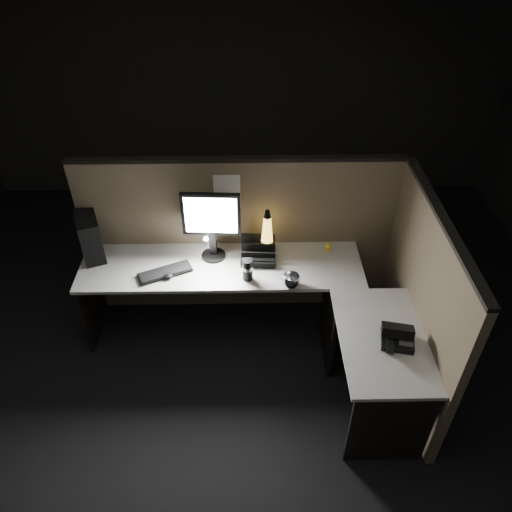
{
  "coord_description": "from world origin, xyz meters",
  "views": [
    {
      "loc": [
        0.08,
        -2.52,
        3.34
      ],
      "look_at": [
        0.13,
        0.35,
        1.03
      ],
      "focal_mm": 35.0,
      "sensor_mm": 36.0,
      "label": 1
    }
  ],
  "objects_px": {
    "lava_lamp": "(267,237)",
    "desk_phone": "(397,337)",
    "pc_tower": "(90,236)",
    "keyboard": "(165,272)",
    "monitor": "(211,220)"
  },
  "relations": [
    {
      "from": "pc_tower",
      "to": "lava_lamp",
      "type": "relative_size",
      "value": 0.86
    },
    {
      "from": "monitor",
      "to": "lava_lamp",
      "type": "relative_size",
      "value": 1.37
    },
    {
      "from": "lava_lamp",
      "to": "desk_phone",
      "type": "bearing_deg",
      "value": -48.8
    },
    {
      "from": "pc_tower",
      "to": "lava_lamp",
      "type": "bearing_deg",
      "value": -22.3
    },
    {
      "from": "lava_lamp",
      "to": "desk_phone",
      "type": "distance_m",
      "value": 1.31
    },
    {
      "from": "pc_tower",
      "to": "lava_lamp",
      "type": "distance_m",
      "value": 1.45
    },
    {
      "from": "monitor",
      "to": "desk_phone",
      "type": "bearing_deg",
      "value": -33.53
    },
    {
      "from": "pc_tower",
      "to": "lava_lamp",
      "type": "xyz_separation_m",
      "value": [
        1.45,
        -0.03,
        -0.01
      ]
    },
    {
      "from": "lava_lamp",
      "to": "desk_phone",
      "type": "relative_size",
      "value": 1.72
    },
    {
      "from": "lava_lamp",
      "to": "monitor",
      "type": "bearing_deg",
      "value": -179.41
    },
    {
      "from": "pc_tower",
      "to": "desk_phone",
      "type": "bearing_deg",
      "value": -44.69
    },
    {
      "from": "pc_tower",
      "to": "desk_phone",
      "type": "xyz_separation_m",
      "value": [
        2.3,
        -1.01,
        -0.14
      ]
    },
    {
      "from": "pc_tower",
      "to": "keyboard",
      "type": "relative_size",
      "value": 0.89
    },
    {
      "from": "desk_phone",
      "to": "keyboard",
      "type": "bearing_deg",
      "value": 168.6
    },
    {
      "from": "monitor",
      "to": "desk_phone",
      "type": "distance_m",
      "value": 1.65
    }
  ]
}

